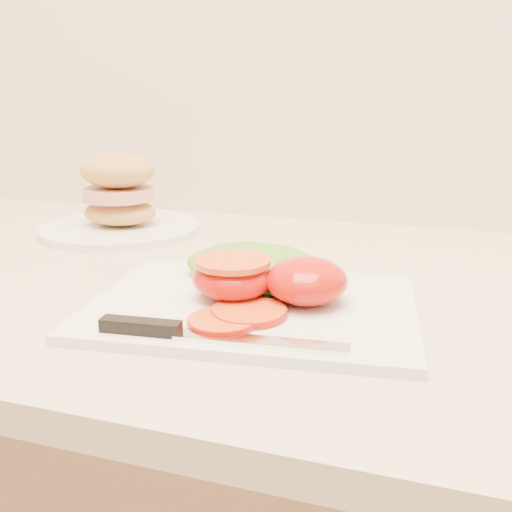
% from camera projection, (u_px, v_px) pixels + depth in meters
% --- Properties ---
extents(cutting_board, '(0.34, 0.26, 0.01)m').
position_uv_depth(cutting_board, '(253.00, 307.00, 0.57)').
color(cutting_board, silver).
rests_on(cutting_board, counter).
extents(tomato_half_dome, '(0.08, 0.08, 0.04)m').
position_uv_depth(tomato_half_dome, '(306.00, 281.00, 0.56)').
color(tomato_half_dome, '#B81505').
rests_on(tomato_half_dome, cutting_board).
extents(tomato_half_cut, '(0.08, 0.08, 0.04)m').
position_uv_depth(tomato_half_cut, '(233.00, 277.00, 0.57)').
color(tomato_half_cut, '#B81505').
rests_on(tomato_half_cut, cutting_board).
extents(tomato_slice_0, '(0.07, 0.07, 0.01)m').
position_uv_depth(tomato_slice_0, '(249.00, 312.00, 0.53)').
color(tomato_slice_0, '#E6591F').
rests_on(tomato_slice_0, cutting_board).
extents(tomato_slice_1, '(0.06, 0.06, 0.01)m').
position_uv_depth(tomato_slice_1, '(222.00, 321.00, 0.51)').
color(tomato_slice_1, '#E6591F').
rests_on(tomato_slice_1, cutting_board).
extents(lettuce_leaf_0, '(0.18, 0.13, 0.03)m').
position_uv_depth(lettuce_leaf_0, '(253.00, 267.00, 0.63)').
color(lettuce_leaf_0, '#6BB02E').
rests_on(lettuce_leaf_0, cutting_board).
extents(knife, '(0.22, 0.04, 0.01)m').
position_uv_depth(knife, '(186.00, 332.00, 0.49)').
color(knife, silver).
rests_on(knife, cutting_board).
extents(sandwich_plate, '(0.25, 0.25, 0.12)m').
position_uv_depth(sandwich_plate, '(120.00, 204.00, 0.88)').
color(sandwich_plate, white).
rests_on(sandwich_plate, counter).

